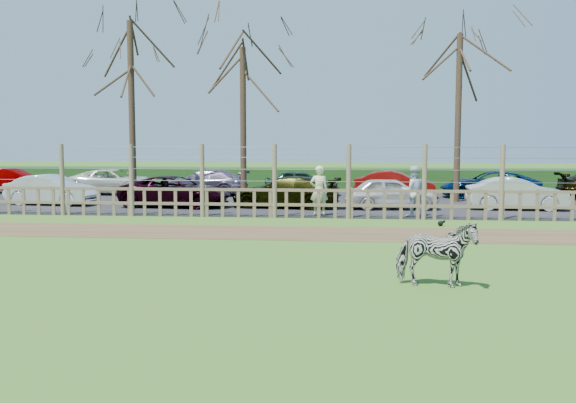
# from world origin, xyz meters

# --- Properties ---
(ground) EXTENTS (120.00, 120.00, 0.00)m
(ground) POSITION_xyz_m (0.00, 0.00, 0.00)
(ground) COLOR #60973C
(ground) RESTS_ON ground
(dirt_strip) EXTENTS (34.00, 2.80, 0.01)m
(dirt_strip) POSITION_xyz_m (0.00, 4.50, 0.01)
(dirt_strip) COLOR brown
(dirt_strip) RESTS_ON ground
(asphalt) EXTENTS (44.00, 13.00, 0.04)m
(asphalt) POSITION_xyz_m (0.00, 14.50, 0.02)
(asphalt) COLOR #232326
(asphalt) RESTS_ON ground
(hedge) EXTENTS (46.00, 2.00, 1.10)m
(hedge) POSITION_xyz_m (0.00, 21.50, 0.55)
(hedge) COLOR #1E4716
(hedge) RESTS_ON ground
(fence) EXTENTS (30.16, 0.16, 2.50)m
(fence) POSITION_xyz_m (0.00, 8.00, 0.80)
(fence) COLOR brown
(fence) RESTS_ON ground
(tree_left) EXTENTS (4.80, 4.80, 7.88)m
(tree_left) POSITION_xyz_m (-6.50, 12.50, 5.62)
(tree_left) COLOR #3D2B1E
(tree_left) RESTS_ON ground
(tree_mid) EXTENTS (4.80, 4.80, 6.83)m
(tree_mid) POSITION_xyz_m (-2.00, 13.50, 4.87)
(tree_mid) COLOR #3D2B1E
(tree_mid) RESTS_ON ground
(tree_right) EXTENTS (4.80, 4.80, 7.35)m
(tree_right) POSITION_xyz_m (7.00, 14.00, 5.24)
(tree_right) COLOR #3D2B1E
(tree_right) RESTS_ON ground
(zebra) EXTENTS (1.52, 0.84, 1.22)m
(zebra) POSITION_xyz_m (4.12, -1.91, 0.61)
(zebra) COLOR gray
(zebra) RESTS_ON ground
(visitor_a) EXTENTS (0.65, 0.45, 1.72)m
(visitor_a) POSITION_xyz_m (1.48, 8.49, 0.90)
(visitor_a) COLOR beige
(visitor_a) RESTS_ON asphalt
(visitor_b) EXTENTS (0.96, 0.81, 1.72)m
(visitor_b) POSITION_xyz_m (4.68, 8.51, 0.90)
(visitor_b) COLOR silver
(visitor_b) RESTS_ON asphalt
(crow) EXTENTS (0.23, 0.17, 0.19)m
(crow) POSITION_xyz_m (5.35, 6.41, 0.09)
(crow) COLOR black
(crow) RESTS_ON ground
(car_1) EXTENTS (3.77, 1.71, 1.20)m
(car_1) POSITION_xyz_m (-9.40, 11.09, 0.64)
(car_1) COLOR silver
(car_1) RESTS_ON asphalt
(car_2) EXTENTS (4.48, 2.38, 1.20)m
(car_2) POSITION_xyz_m (-4.24, 10.83, 0.64)
(car_2) COLOR black
(car_2) RESTS_ON asphalt
(car_3) EXTENTS (4.32, 2.20, 1.20)m
(car_3) POSITION_xyz_m (0.06, 10.94, 0.64)
(car_3) COLOR black
(car_3) RESTS_ON asphalt
(car_4) EXTENTS (3.61, 1.65, 1.20)m
(car_4) POSITION_xyz_m (4.09, 10.83, 0.64)
(car_4) COLOR white
(car_4) RESTS_ON asphalt
(car_5) EXTENTS (3.70, 1.44, 1.20)m
(car_5) POSITION_xyz_m (8.76, 11.08, 0.64)
(car_5) COLOR silver
(car_5) RESTS_ON asphalt
(car_7) EXTENTS (3.77, 1.71, 1.20)m
(car_7) POSITION_xyz_m (-13.93, 16.30, 0.64)
(car_7) COLOR #8C0000
(car_7) RESTS_ON asphalt
(car_8) EXTENTS (4.50, 2.42, 1.20)m
(car_8) POSITION_xyz_m (-8.71, 16.09, 0.64)
(car_8) COLOR silver
(car_8) RESTS_ON asphalt
(car_9) EXTENTS (4.21, 1.88, 1.20)m
(car_9) POSITION_xyz_m (-4.31, 15.95, 0.64)
(car_9) COLOR slate
(car_9) RESTS_ON asphalt
(car_10) EXTENTS (3.68, 1.89, 1.20)m
(car_10) POSITION_xyz_m (0.27, 16.24, 0.64)
(car_10) COLOR #1E3F29
(car_10) RESTS_ON asphalt
(car_11) EXTENTS (3.75, 1.64, 1.20)m
(car_11) POSITION_xyz_m (4.55, 15.65, 0.64)
(car_11) COLOR maroon
(car_11) RESTS_ON asphalt
(car_12) EXTENTS (4.52, 2.47, 1.20)m
(car_12) POSITION_xyz_m (8.76, 15.83, 0.64)
(car_12) COLOR #031E4B
(car_12) RESTS_ON asphalt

